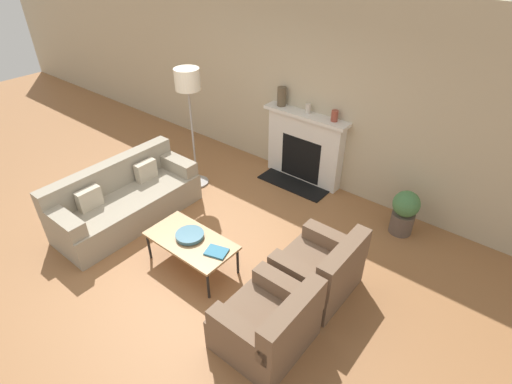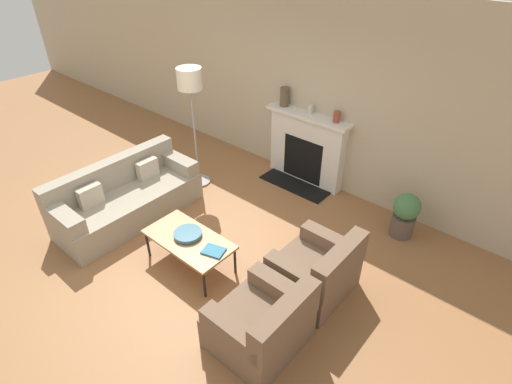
{
  "view_description": "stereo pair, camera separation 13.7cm",
  "coord_description": "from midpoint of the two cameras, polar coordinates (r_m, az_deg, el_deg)",
  "views": [
    {
      "loc": [
        3.0,
        -2.46,
        3.55
      ],
      "look_at": [
        0.11,
        1.11,
        0.45
      ],
      "focal_mm": 28.0,
      "sensor_mm": 36.0,
      "label": 1
    },
    {
      "loc": [
        3.1,
        -2.37,
        3.55
      ],
      "look_at": [
        0.11,
        1.11,
        0.45
      ],
      "focal_mm": 28.0,
      "sensor_mm": 36.0,
      "label": 2
    }
  ],
  "objects": [
    {
      "name": "mantel_vase_center_left",
      "position": [
        6.17,
        6.8,
        11.74
      ],
      "size": [
        0.08,
        0.08,
        0.15
      ],
      "color": "beige",
      "rests_on": "fireplace"
    },
    {
      "name": "fireplace",
      "position": [
        6.45,
        6.26,
        6.24
      ],
      "size": [
        1.42,
        0.59,
        1.15
      ],
      "color": "silver",
      "rests_on": "ground_plane"
    },
    {
      "name": "bowl",
      "position": [
        4.88,
        -10.24,
        -6.08
      ],
      "size": [
        0.34,
        0.34,
        0.06
      ],
      "color": "#38667A",
      "rests_on": "coffee_table"
    },
    {
      "name": "couch",
      "position": [
        5.94,
        -18.8,
        -1.12
      ],
      "size": [
        0.83,
        2.04,
        0.82
      ],
      "rotation": [
        0.0,
        0.0,
        1.57
      ],
      "color": "#9E937F",
      "rests_on": "ground_plane"
    },
    {
      "name": "coffee_table",
      "position": [
        4.89,
        -10.08,
        -7.0
      ],
      "size": [
        1.12,
        0.58,
        0.41
      ],
      "color": "tan",
      "rests_on": "ground_plane"
    },
    {
      "name": "wall_back",
      "position": [
        6.22,
        7.35,
        14.03
      ],
      "size": [
        18.0,
        0.06,
        2.9
      ],
      "color": "#BCAD8E",
      "rests_on": "ground_plane"
    },
    {
      "name": "potted_plant",
      "position": [
        5.68,
        19.81,
        -2.62
      ],
      "size": [
        0.36,
        0.36,
        0.65
      ],
      "color": "brown",
      "rests_on": "ground_plane"
    },
    {
      "name": "mantel_vase_left",
      "position": [
        6.4,
        3.06,
        13.46
      ],
      "size": [
        0.14,
        0.14,
        0.3
      ],
      "color": "brown",
      "rests_on": "fireplace"
    },
    {
      "name": "armchair_far",
      "position": [
        4.64,
        8.17,
        -10.97
      ],
      "size": [
        0.82,
        0.87,
        0.79
      ],
      "rotation": [
        0.0,
        0.0,
        -1.57
      ],
      "color": "brown",
      "rests_on": "ground_plane"
    },
    {
      "name": "armchair_near",
      "position": [
        4.11,
        0.78,
        -18.35
      ],
      "size": [
        0.82,
        0.87,
        0.79
      ],
      "rotation": [
        0.0,
        0.0,
        -1.57
      ],
      "color": "brown",
      "rests_on": "ground_plane"
    },
    {
      "name": "floor_lamp",
      "position": [
        5.97,
        -10.3,
        13.91
      ],
      "size": [
        0.37,
        0.37,
        1.88
      ],
      "color": "gray",
      "rests_on": "ground_plane"
    },
    {
      "name": "ground_plane",
      "position": [
        5.27,
        -9.42,
        -8.93
      ],
      "size": [
        18.0,
        18.0,
        0.0
      ],
      "primitive_type": "plane",
      "color": "#99663D"
    },
    {
      "name": "mantel_vase_center_right",
      "position": [
        5.96,
        10.51,
        10.64
      ],
      "size": [
        0.1,
        0.1,
        0.16
      ],
      "color": "brown",
      "rests_on": "fireplace"
    },
    {
      "name": "book",
      "position": [
        4.65,
        -6.51,
        -8.49
      ],
      "size": [
        0.29,
        0.25,
        0.02
      ],
      "rotation": [
        0.0,
        0.0,
        0.3
      ],
      "color": "teal",
      "rests_on": "coffee_table"
    }
  ]
}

